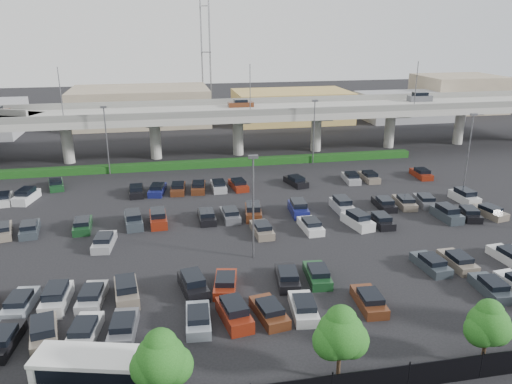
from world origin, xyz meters
The scene contains 9 objects.
ground centered at (0.00, 0.00, 0.00)m, with size 280.00×280.00×0.00m, color black.
overpass centered at (-0.18, 32.03, 6.97)m, with size 150.00×13.00×15.80m.
hedge centered at (0.00, 25.00, 0.55)m, with size 66.00×1.60×1.10m, color #103810.
tree_row centered at (0.70, -26.53, 3.52)m, with size 65.07×3.66×5.94m.
shuttle_bus centered at (-13.05, -24.12, 1.32)m, with size 7.94×4.42×2.42m.
parked_cars centered at (-1.29, -4.85, 0.61)m, with size 63.09×41.68×1.67m.
light_poles centered at (-4.13, 2.00, 6.24)m, with size 66.90×48.38×10.30m.
distant_buildings centered at (12.38, 61.81, 3.74)m, with size 138.00×24.00×9.00m.
comm_tower centered at (4.00, 74.00, 15.61)m, with size 2.40×2.40×30.00m.
Camera 1 is at (-8.25, -51.29, 21.73)m, focal length 35.00 mm.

